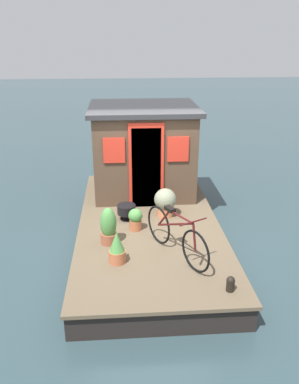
{
  "coord_description": "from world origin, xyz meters",
  "views": [
    {
      "loc": [
        -6.99,
        0.49,
        3.94
      ],
      "look_at": [
        -0.2,
        0.0,
        1.17
      ],
      "focal_mm": 37.0,
      "sensor_mm": 36.0,
      "label": 1
    }
  ],
  "objects_px": {
    "houseboat_cabin": "(144,149)",
    "potted_plant_sage": "(165,202)",
    "potted_plant_basil": "(109,227)",
    "potted_plant_fern": "(135,219)",
    "charcoal_grill": "(126,210)",
    "bicycle": "(176,235)",
    "potted_plant_rosemary": "(117,248)",
    "mooring_bollard": "(231,283)"
  },
  "relations": [
    {
      "from": "potted_plant_sage",
      "to": "potted_plant_fern",
      "type": "bearing_deg",
      "value": 131.9
    },
    {
      "from": "potted_plant_sage",
      "to": "potted_plant_basil",
      "type": "xyz_separation_m",
      "value": [
        -1.03,
        1.11,
        0.0
      ]
    },
    {
      "from": "houseboat_cabin",
      "to": "potted_plant_fern",
      "type": "distance_m",
      "value": 2.13
    },
    {
      "from": "bicycle",
      "to": "potted_plant_sage",
      "type": "bearing_deg",
      "value": 0.24
    },
    {
      "from": "potted_plant_fern",
      "to": "mooring_bollard",
      "type": "height_order",
      "value": "potted_plant_fern"
    },
    {
      "from": "bicycle",
      "to": "potted_plant_rosemary",
      "type": "bearing_deg",
      "value": 98.13
    },
    {
      "from": "bicycle",
      "to": "potted_plant_fern",
      "type": "bearing_deg",
      "value": 32.7
    },
    {
      "from": "houseboat_cabin",
      "to": "potted_plant_sage",
      "type": "xyz_separation_m",
      "value": [
        -1.41,
        -0.35,
        -0.68
      ]
    },
    {
      "from": "houseboat_cabin",
      "to": "charcoal_grill",
      "type": "relative_size",
      "value": 6.5
    },
    {
      "from": "houseboat_cabin",
      "to": "mooring_bollard",
      "type": "height_order",
      "value": "houseboat_cabin"
    },
    {
      "from": "potted_plant_sage",
      "to": "potted_plant_basil",
      "type": "height_order",
      "value": "potted_plant_basil"
    },
    {
      "from": "bicycle",
      "to": "potted_plant_basil",
      "type": "relative_size",
      "value": 2.31
    },
    {
      "from": "potted_plant_basil",
      "to": "mooring_bollard",
      "type": "xyz_separation_m",
      "value": [
        -1.53,
        -1.77,
        -0.19
      ]
    },
    {
      "from": "houseboat_cabin",
      "to": "potted_plant_rosemary",
      "type": "height_order",
      "value": "houseboat_cabin"
    },
    {
      "from": "potted_plant_fern",
      "to": "mooring_bollard",
      "type": "relative_size",
      "value": 1.79
    },
    {
      "from": "potted_plant_rosemary",
      "to": "mooring_bollard",
      "type": "height_order",
      "value": "potted_plant_rosemary"
    },
    {
      "from": "potted_plant_basil",
      "to": "potted_plant_fern",
      "type": "xyz_separation_m",
      "value": [
        0.47,
        -0.49,
        -0.09
      ]
    },
    {
      "from": "potted_plant_basil",
      "to": "charcoal_grill",
      "type": "distance_m",
      "value": 0.98
    },
    {
      "from": "bicycle",
      "to": "charcoal_grill",
      "type": "distance_m",
      "value": 1.63
    },
    {
      "from": "potted_plant_sage",
      "to": "potted_plant_fern",
      "type": "xyz_separation_m",
      "value": [
        -0.56,
        0.62,
        -0.09
      ]
    },
    {
      "from": "bicycle",
      "to": "potted_plant_sage",
      "type": "relative_size",
      "value": 2.67
    },
    {
      "from": "potted_plant_rosemary",
      "to": "potted_plant_basil",
      "type": "bearing_deg",
      "value": 13.08
    },
    {
      "from": "potted_plant_fern",
      "to": "charcoal_grill",
      "type": "bearing_deg",
      "value": 19.81
    },
    {
      "from": "houseboat_cabin",
      "to": "charcoal_grill",
      "type": "bearing_deg",
      "value": 164.07
    },
    {
      "from": "houseboat_cabin",
      "to": "potted_plant_sage",
      "type": "distance_m",
      "value": 1.6
    },
    {
      "from": "potted_plant_basil",
      "to": "charcoal_grill",
      "type": "bearing_deg",
      "value": -19.59
    },
    {
      "from": "bicycle",
      "to": "potted_plant_fern",
      "type": "distance_m",
      "value": 1.17
    },
    {
      "from": "potted_plant_sage",
      "to": "mooring_bollard",
      "type": "bearing_deg",
      "value": -165.46
    },
    {
      "from": "houseboat_cabin",
      "to": "potted_plant_rosemary",
      "type": "relative_size",
      "value": 4.33
    },
    {
      "from": "potted_plant_fern",
      "to": "potted_plant_sage",
      "type": "bearing_deg",
      "value": -48.1
    },
    {
      "from": "potted_plant_basil",
      "to": "potted_plant_rosemary",
      "type": "relative_size",
      "value": 1.24
    },
    {
      "from": "potted_plant_sage",
      "to": "potted_plant_fern",
      "type": "relative_size",
      "value": 1.38
    },
    {
      "from": "potted_plant_fern",
      "to": "potted_plant_basil",
      "type": "bearing_deg",
      "value": 134.27
    },
    {
      "from": "potted_plant_sage",
      "to": "mooring_bollard",
      "type": "xyz_separation_m",
      "value": [
        -2.56,
        -0.66,
        -0.19
      ]
    },
    {
      "from": "potted_plant_sage",
      "to": "potted_plant_fern",
      "type": "height_order",
      "value": "potted_plant_sage"
    },
    {
      "from": "houseboat_cabin",
      "to": "mooring_bollard",
      "type": "relative_size",
      "value": 10.01
    },
    {
      "from": "bicycle",
      "to": "charcoal_grill",
      "type": "relative_size",
      "value": 4.28
    },
    {
      "from": "houseboat_cabin",
      "to": "potted_plant_basil",
      "type": "bearing_deg",
      "value": 162.67
    },
    {
      "from": "potted_plant_rosemary",
      "to": "mooring_bollard",
      "type": "distance_m",
      "value": 1.85
    },
    {
      "from": "potted_plant_basil",
      "to": "mooring_bollard",
      "type": "relative_size",
      "value": 2.86
    },
    {
      "from": "mooring_bollard",
      "to": "potted_plant_basil",
      "type": "bearing_deg",
      "value": 49.23
    },
    {
      "from": "houseboat_cabin",
      "to": "bicycle",
      "type": "xyz_separation_m",
      "value": [
        -2.94,
        -0.35,
        -0.62
      ]
    }
  ]
}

